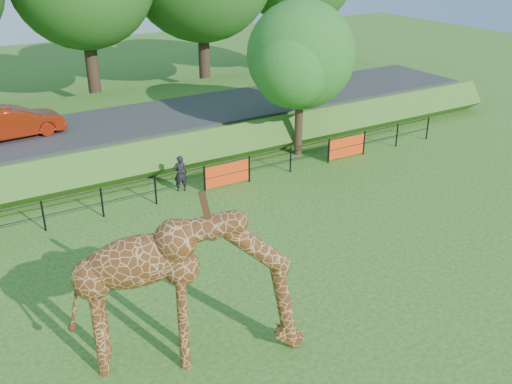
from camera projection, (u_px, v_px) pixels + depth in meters
ground at (273, 318)px, 14.94m from camera, size 90.00×90.00×0.00m
giraffe at (188, 289)px, 12.80m from camera, size 5.30×2.96×3.81m
perimeter_fence at (156, 190)px, 20.93m from camera, size 28.07×0.10×1.10m
embankment at (95, 132)px, 26.73m from camera, size 40.00×9.00×1.30m
road at (103, 126)px, 25.26m from camera, size 40.00×5.00×0.12m
car_red at (14, 122)px, 23.42m from camera, size 4.02×1.67×1.29m
visitor at (180, 173)px, 21.95m from camera, size 0.61×0.49×1.45m
tree_east at (302, 59)px, 24.21m from camera, size 5.40×4.71×6.76m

